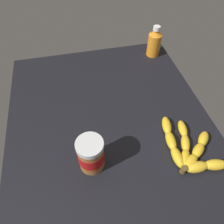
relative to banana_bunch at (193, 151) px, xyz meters
The scene contains 4 objects.
ground_plane 31.98cm from the banana_bunch, 128.19° to the right, with size 98.28×78.98×3.88cm, color black.
banana_bunch is the anchor object (origin of this frame).
peanut_butter_jar 35.20cm from the banana_bunch, 96.00° to the right, with size 8.56×8.56×13.17cm.
honey_bottle 59.12cm from the banana_bunch, behind, with size 6.66×6.66×15.52cm.
Camera 1 is at (49.04, -10.36, 66.57)cm, focal length 34.01 mm.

